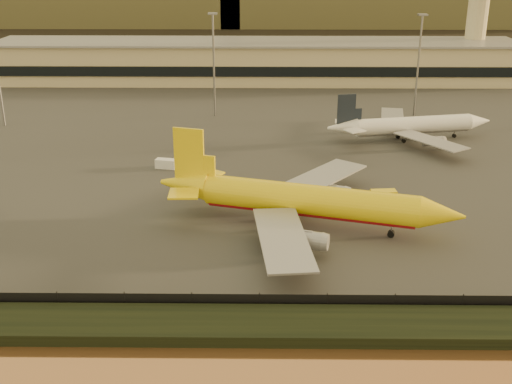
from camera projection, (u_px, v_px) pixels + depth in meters
ground at (246, 261)px, 88.54m from camera, size 900.00×900.00×0.00m
embankment at (242, 325)px, 72.43m from camera, size 320.00×7.00×1.40m
tarmac at (255, 103)px, 177.12m from camera, size 320.00×220.00×0.20m
perimeter_fence at (243, 302)px, 75.95m from camera, size 300.00×0.05×2.20m
terminal_building at (211, 61)px, 203.57m from camera, size 202.00×25.00×12.60m
control_tower at (478, 10)px, 202.13m from camera, size 11.20×11.20×35.50m
apron_light_masts at (317, 58)px, 152.67m from camera, size 152.20×12.20×25.40m
dhl_cargo_jet at (304, 201)px, 97.60m from camera, size 46.68×44.66×14.17m
white_narrowbody_jet at (410, 126)px, 141.71m from camera, size 38.12×36.63×11.01m
gse_vehicle_yellow at (383, 196)px, 108.55m from camera, size 4.41×2.28×1.92m
gse_vehicle_white at (166, 164)px, 124.66m from camera, size 4.28×2.59×1.80m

